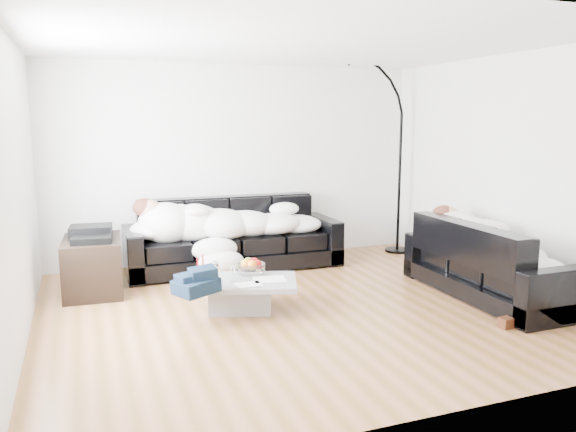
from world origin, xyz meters
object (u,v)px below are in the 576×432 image
object	(u,v)px
sofa_back	(234,234)
shoes	(514,317)
sofa_right	(490,259)
av_cabinet	(93,266)
sleeper_back	(234,219)
wine_glass_b	(210,275)
coffee_table	(241,296)
fruit_bowl	(252,265)
wine_glass_a	(215,270)
stereo	(91,233)
candle_left	(198,268)
floor_lamp	(400,168)
wine_glass_c	(233,273)
candle_right	(203,266)
sleeper_right	(492,239)

from	to	relation	value
sofa_back	shoes	bearing A→B (deg)	-55.58
sofa_right	av_cabinet	size ratio (longest dim) A/B	2.30
sofa_back	sofa_right	world-z (taller)	sofa_back
sleeper_back	wine_glass_b	xyz separation A→B (m)	(-0.67, -1.59, -0.25)
coffee_table	shoes	bearing A→B (deg)	-27.56
sleeper_back	fruit_bowl	bearing A→B (deg)	-97.99
wine_glass_a	stereo	size ratio (longest dim) A/B	0.41
wine_glass_a	shoes	xyz separation A→B (m)	(2.54, -1.35, -0.36)
sleeper_back	shoes	xyz separation A→B (m)	(1.95, -2.80, -0.59)
stereo	candle_left	bearing A→B (deg)	-39.36
sofa_right	stereo	size ratio (longest dim) A/B	4.59
floor_lamp	wine_glass_c	bearing A→B (deg)	-159.80
sleeper_back	candle_left	size ratio (longest dim) A/B	10.73
av_cabinet	candle_right	bearing A→B (deg)	-37.95
wine_glass_a	shoes	distance (m)	2.90
coffee_table	candle_right	xyz separation A→B (m)	(-0.32, 0.25, 0.27)
sofa_right	shoes	world-z (taller)	sofa_right
stereo	floor_lamp	size ratio (longest dim) A/B	0.18
fruit_bowl	wine_glass_c	xyz separation A→B (m)	(-0.25, -0.21, -0.00)
sleeper_back	stereo	size ratio (longest dim) A/B	5.18
sleeper_right	fruit_bowl	size ratio (longest dim) A/B	6.14
wine_glass_c	wine_glass_a	bearing A→B (deg)	131.91
sofa_back	stereo	xyz separation A→B (m)	(-1.72, -0.48, 0.23)
candle_left	floor_lamp	xyz separation A→B (m)	(3.20, 1.50, 0.78)
wine_glass_b	candle_left	world-z (taller)	candle_left
wine_glass_c	candle_left	distance (m)	0.37
wine_glass_a	wine_glass_c	bearing A→B (deg)	-48.09
wine_glass_a	candle_right	xyz separation A→B (m)	(-0.09, 0.12, 0.02)
sleeper_right	wine_glass_b	bearing A→B (deg)	81.01
sofa_right	sleeper_back	bearing A→B (deg)	47.93
candle_left	wine_glass_b	bearing A→B (deg)	-66.15
shoes	floor_lamp	xyz separation A→B (m)	(0.50, 2.90, 1.15)
sofa_right	candle_right	world-z (taller)	sofa_right
sleeper_right	wine_glass_a	xyz separation A→B (m)	(-2.86, 0.60, -0.22)
wine_glass_c	av_cabinet	size ratio (longest dim) A/B	0.19
wine_glass_b	wine_glass_c	size ratio (longest dim) A/B	0.96
sofa_back	stereo	world-z (taller)	sofa_back
wine_glass_b	stereo	world-z (taller)	stereo
sleeper_back	fruit_bowl	distance (m)	1.44
wine_glass_c	sleeper_back	bearing A→B (deg)	74.56
sofa_right	fruit_bowl	xyz separation A→B (m)	(-2.47, 0.65, -0.00)
candle_left	sleeper_right	bearing A→B (deg)	-12.17
sleeper_back	wine_glass_b	size ratio (longest dim) A/B	14.39
candle_right	shoes	xyz separation A→B (m)	(2.63, -1.46, -0.38)
wine_glass_c	candle_left	xyz separation A→B (m)	(-0.31, 0.21, 0.02)
av_cabinet	wine_glass_b	bearing A→B (deg)	-44.56
wine_glass_a	shoes	world-z (taller)	wine_glass_a
sleeper_right	wine_glass_a	bearing A→B (deg)	78.12
coffee_table	fruit_bowl	size ratio (longest dim) A/B	3.90
candle_left	shoes	xyz separation A→B (m)	(2.70, -1.40, -0.37)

